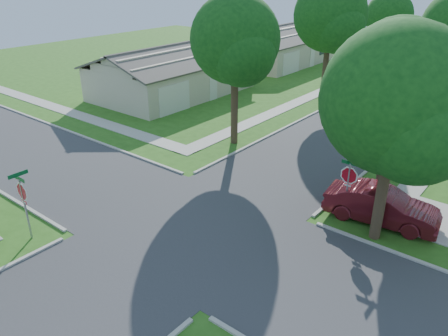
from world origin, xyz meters
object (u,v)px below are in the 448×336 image
Objects in this scene: stop_sign_ne at (349,178)px; car_curb_east at (414,116)px; tree_ne_corner at (398,107)px; house_nw_near at (173,76)px; car_curb_west at (430,65)px; car_driveway at (381,206)px; tree_e_near at (399,75)px; tree_w_mid at (331,19)px; stop_sign_sw at (22,194)px; tree_w_far at (389,18)px; house_nw_far at (278,49)px; tree_w_near at (236,44)px.

car_curb_east is (-1.50, 14.31, -1.21)m from stop_sign_ne.
house_nw_near is (-22.35, 10.79, -4.08)m from tree_ne_corner.
tree_ne_corner is 35.75m from car_curb_west.
car_driveway is 13.80m from car_curb_east.
tree_w_mid reaches higher than tree_e_near.
stop_sign_sw is 0.72× the size of car_curb_west.
stop_sign_ne is 0.34× the size of tree_ne_corner.
car_curb_east is (7.84, -1.99, -5.66)m from tree_w_mid.
house_nw_near is at bearing -120.82° from tree_w_far.
car_driveway is at bearing -69.51° from tree_w_far.
stop_sign_sw is 0.22× the size of house_nw_far.
house_nw_far is (0.00, 17.00, 0.00)m from house_nw_near.
tree_w_near is at bearing 64.13° from car_driveway.
car_driveway is (10.70, 10.20, -1.24)m from stop_sign_sw.
tree_w_far is 0.93× the size of tree_ne_corner.
stop_sign_sw reaches higher than car_curb_east.
house_nw_near reaches higher than stop_sign_ne.
car_driveway is (-0.36, 1.29, -4.80)m from tree_ne_corner.
tree_w_far is (0.05, 38.71, 3.48)m from stop_sign_sw.
tree_e_near is 1.73× the size of car_driveway.
stop_sign_sw is 0.37× the size of tree_w_far.
stop_sign_ne is 0.22× the size of house_nw_near.
stop_sign_ne is 0.62× the size of car_driveway.
stop_sign_sw reaches higher than car_curb_west.
house_nw_far is (-20.74, 22.99, -4.13)m from tree_e_near.
tree_w_near is 13.63m from house_nw_near.
tree_w_near is 30.48m from car_curb_west.
tree_w_far is 1.95× the size of car_curb_west.
tree_w_mid is 1.10× the size of tree_ne_corner.
tree_e_near is 11.22m from car_curb_east.
stop_sign_sw is at bearing -90.13° from tree_w_mid.
tree_e_near is 1.71× the size of car_curb_east.
tree_w_mid is 13.04m from tree_w_far.
tree_w_near reaches higher than car_driveway.
stop_sign_sw is 43.65m from car_curb_west.
tree_w_far is at bearing 110.28° from tree_ne_corner.
tree_e_near is 0.92× the size of tree_w_near.
house_nw_far is at bearing 90.00° from house_nw_near.
house_nw_near is at bearing 154.23° from tree_ne_corner.
tree_w_mid is at bearing 26.82° from car_driveway.
tree_e_near is (0.05, 4.31, 3.61)m from stop_sign_ne.
tree_w_mid is at bearing 89.98° from tree_w_near.
stop_sign_ne is at bearing 163.45° from tree_ne_corner.
tree_ne_corner is at bearing -69.72° from tree_w_far.
tree_w_mid is at bearing -44.07° from house_nw_far.
stop_sign_sw is 0.36× the size of tree_e_near.
stop_sign_ne is 23.12m from house_nw_near.
tree_w_mid reaches higher than house_nw_near.
tree_w_far is (-9.40, 25.00, -0.14)m from tree_e_near.
tree_w_mid reaches higher than house_nw_far.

